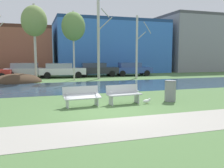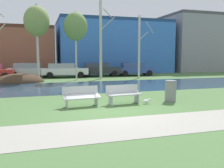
{
  "view_description": "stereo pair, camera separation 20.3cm",
  "coord_description": "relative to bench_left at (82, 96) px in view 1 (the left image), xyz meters",
  "views": [
    {
      "loc": [
        -2.83,
        -8.86,
        2.17
      ],
      "look_at": [
        0.61,
        1.89,
        0.86
      ],
      "focal_mm": 38.11,
      "sensor_mm": 36.0,
      "label": 1
    },
    {
      "loc": [
        -2.64,
        -8.92,
        2.17
      ],
      "look_at": [
        0.61,
        1.89,
        0.86
      ],
      "focal_mm": 38.11,
      "sensor_mm": 36.0,
      "label": 2
    }
  ],
  "objects": [
    {
      "name": "bench_left",
      "position": [
        0.0,
        0.0,
        0.0
      ],
      "size": [
        1.64,
        0.7,
        0.87
      ],
      "color": "#B2B5B7",
      "rests_on": "ground"
    },
    {
      "name": "trash_bin",
      "position": [
        4.33,
        -0.07,
        0.05
      ],
      "size": [
        0.56,
        0.56,
        1.01
      ],
      "color": "gray",
      "rests_on": "ground"
    },
    {
      "name": "parked_hatch_third_white",
      "position": [
        0.71,
        14.93,
        0.31
      ],
      "size": [
        4.8,
        2.44,
        1.47
      ],
      "color": "silver",
      "rests_on": "ground"
    },
    {
      "name": "birch_center_left",
      "position": [
        1.47,
        11.62,
        4.35
      ],
      "size": [
        2.11,
        2.11,
        6.2
      ],
      "color": "beige",
      "rests_on": "ground"
    },
    {
      "name": "birch_left",
      "position": [
        -1.86,
        12.25,
        4.74
      ],
      "size": [
        2.22,
        2.22,
        6.73
      ],
      "color": "#BCB7A8",
      "rests_on": "ground"
    },
    {
      "name": "parked_sedan_second_silver",
      "position": [
        -2.67,
        15.74,
        0.32
      ],
      "size": [
        4.69,
        2.3,
        1.5
      ],
      "color": "#B2B5BC",
      "rests_on": "ground"
    },
    {
      "name": "birch_center_right",
      "position": [
        7.82,
        11.87,
        2.72
      ],
      "size": [
        1.61,
        2.41,
        6.17
      ],
      "color": "beige",
      "rests_on": "ground"
    },
    {
      "name": "ground_plane",
      "position": [
        0.98,
        8.78,
        -0.47
      ],
      "size": [
        120.0,
        120.0,
        0.0
      ],
      "primitive_type": "plane",
      "color": "#4C703D"
    },
    {
      "name": "seagull",
      "position": [
        2.98,
        -0.28,
        -0.34
      ],
      "size": [
        0.41,
        0.15,
        0.25
      ],
      "color": "white",
      "rests_on": "ground"
    },
    {
      "name": "building_blue_store",
      "position": [
        8.04,
        22.46,
        3.02
      ],
      "size": [
        14.82,
        9.39,
        6.98
      ],
      "color": "#3870C6",
      "rests_on": "ground"
    },
    {
      "name": "paved_path_strip",
      "position": [
        0.98,
        -3.43,
        -0.47
      ],
      "size": [
        60.0,
        2.24,
        0.01
      ],
      "primitive_type": "cube",
      "color": "#9E998E",
      "rests_on": "ground"
    },
    {
      "name": "river_band",
      "position": [
        0.98,
        6.72,
        -0.47
      ],
      "size": [
        80.0,
        6.78,
        0.01
      ],
      "primitive_type": "cube",
      "color": "#284256",
      "rests_on": "ground"
    },
    {
      "name": "parked_wagon_fourth_dark",
      "position": [
        4.48,
        15.37,
        0.31
      ],
      "size": [
        4.68,
        2.42,
        1.47
      ],
      "color": "#282B30",
      "rests_on": "ground"
    },
    {
      "name": "parked_suv_fifth_blue",
      "position": [
        8.53,
        14.95,
        0.31
      ],
      "size": [
        4.41,
        2.38,
        1.47
      ],
      "color": "#2D4793",
      "rests_on": "ground"
    },
    {
      "name": "soil_mound",
      "position": [
        -3.39,
        11.3,
        -0.47
      ],
      "size": [
        3.99,
        3.1,
        1.49
      ],
      "primitive_type": "ellipsoid",
      "color": "#423021",
      "rests_on": "ground"
    },
    {
      "name": "birch_center",
      "position": [
        3.95,
        12.21,
        4.2
      ],
      "size": [
        1.48,
        2.38,
        9.25
      ],
      "color": "#BCB7A8",
      "rests_on": "ground"
    },
    {
      "name": "bench_right",
      "position": [
        1.94,
        0.0,
        0.0
      ],
      "size": [
        1.64,
        0.7,
        0.87
      ],
      "color": "#B2B5B7",
      "rests_on": "ground"
    },
    {
      "name": "building_grey_warehouse",
      "position": [
        22.36,
        21.14,
        3.64
      ],
      "size": [
        12.28,
        7.42,
        8.23
      ],
      "color": "gray",
      "rests_on": "ground"
    }
  ]
}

